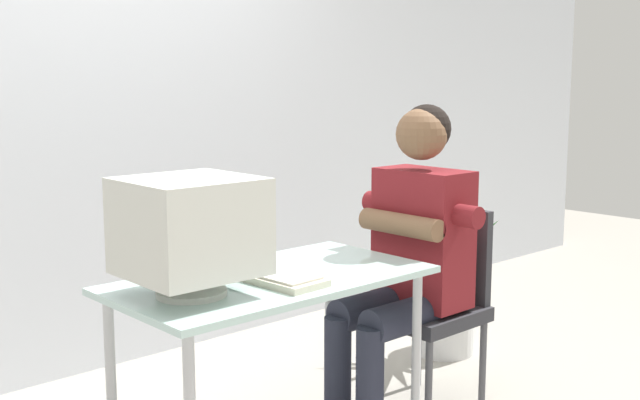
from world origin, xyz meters
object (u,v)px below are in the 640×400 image
desk (272,297)px  person_seated (408,249)px  potted_plant (444,291)px  desk_mug (237,254)px  keyboard (265,274)px  crt_monitor (191,228)px  office_chair (434,296)px

desk → person_seated: 0.70m
potted_plant → desk_mug: desk_mug is taller
desk → keyboard: keyboard is taller
desk → crt_monitor: crt_monitor is taller
crt_monitor → person_seated: bearing=-0.3°
potted_plant → desk_mug: 1.51m
office_chair → desk_mug: 0.95m
keyboard → desk_mug: desk_mug is taller
crt_monitor → person_seated: person_seated is taller
desk → desk_mug: desk_mug is taller
office_chair → potted_plant: size_ratio=1.12×
office_chair → desk_mug: (-0.87, 0.23, 0.28)m
keyboard → potted_plant: size_ratio=0.63×
potted_plant → office_chair: bearing=-145.3°
desk → desk_mug: size_ratio=12.64×
keyboard → person_seated: 0.74m
office_chair → crt_monitor: bearing=179.7°
person_seated → desk_mug: bearing=161.4°
keyboard → person_seated: person_seated is taller
keyboard → desk_mug: size_ratio=5.40×
desk_mug → person_seated: bearing=-18.6°
desk → office_chair: 0.89m
keyboard → desk_mug: 0.23m
desk → crt_monitor: 0.46m
crt_monitor → person_seated: size_ratio=0.31×
person_seated → potted_plant: person_seated is taller
crt_monitor → office_chair: crt_monitor is taller
office_chair → person_seated: size_ratio=0.66×
desk → crt_monitor: (-0.34, -0.02, 0.30)m
desk → desk_mug: (0.00, 0.21, 0.12)m
desk → keyboard: size_ratio=2.34×
potted_plant → crt_monitor: bearing=-167.9°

